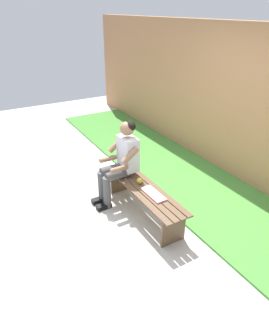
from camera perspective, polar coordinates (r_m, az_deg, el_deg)
ground_plane at (r=4.87m, az=-15.36°, el=-5.34°), size 10.00×7.00×0.04m
grass_strip at (r=4.97m, az=14.03°, el=-3.96°), size 9.00×1.79×0.03m
brick_wall at (r=5.33m, az=18.15°, el=11.97°), size 9.50×0.24×2.44m
bench_near at (r=4.14m, az=1.81°, el=-5.04°), size 1.63×0.39×0.43m
person_seated at (r=4.28m, az=-2.66°, el=1.60°), size 0.50×0.69×1.24m
apple at (r=4.16m, az=1.00°, el=-2.45°), size 0.09×0.09×0.09m
book_open at (r=3.94m, az=3.64°, el=-5.02°), size 0.41×0.16×0.02m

